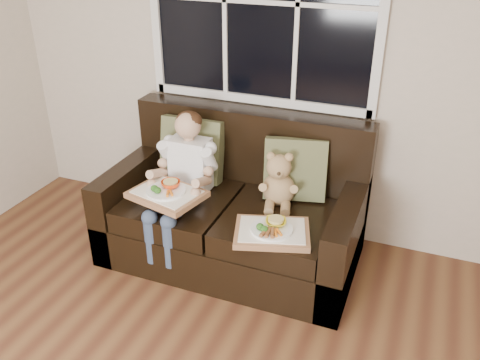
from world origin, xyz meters
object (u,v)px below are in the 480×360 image
at_px(teddy_bear, 278,183).
at_px(child, 184,170).
at_px(tray_left, 167,193).
at_px(loveseat, 235,214).
at_px(tray_right, 272,231).

bearing_deg(teddy_bear, child, 178.39).
distance_m(child, tray_left, 0.21).
distance_m(loveseat, teddy_bear, 0.42).
distance_m(teddy_bear, tray_left, 0.72).
height_order(teddy_bear, tray_right, teddy_bear).
height_order(loveseat, tray_right, loveseat).
bearing_deg(loveseat, child, -159.31).
distance_m(tray_left, tray_right, 0.73).
bearing_deg(child, tray_right, -18.66).
distance_m(loveseat, tray_left, 0.54).
height_order(tray_left, tray_right, tray_left).
relative_size(tray_left, tray_right, 0.97).
bearing_deg(teddy_bear, tray_right, -91.87).
xyz_separation_m(tray_left, tray_right, (0.72, -0.04, -0.10)).
bearing_deg(teddy_bear, tray_left, -166.29).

